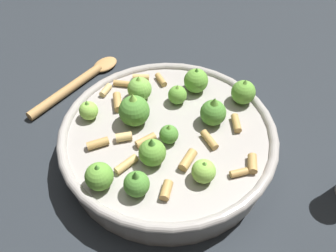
{
  "coord_description": "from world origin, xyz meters",
  "views": [
    {
      "loc": [
        -0.3,
        -0.11,
        0.41
      ],
      "look_at": [
        0.0,
        0.0,
        0.06
      ],
      "focal_mm": 36.48,
      "sensor_mm": 36.0,
      "label": 1
    }
  ],
  "objects": [
    {
      "name": "wooden_spoon",
      "position": [
        0.09,
        0.2,
        0.01
      ],
      "size": [
        0.2,
        0.08,
        0.02
      ],
      "color": "#B2844C",
      "rests_on": "ground"
    },
    {
      "name": "ground_plane",
      "position": [
        0.0,
        0.0,
        0.0
      ],
      "size": [
        2.4,
        2.4,
        0.0
      ],
      "primitive_type": "plane",
      "color": "#23282D"
    },
    {
      "name": "cooking_pan",
      "position": [
        0.0,
        0.0,
        0.03
      ],
      "size": [
        0.31,
        0.31,
        0.1
      ],
      "color": "#9E9993",
      "rests_on": "ground"
    }
  ]
}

